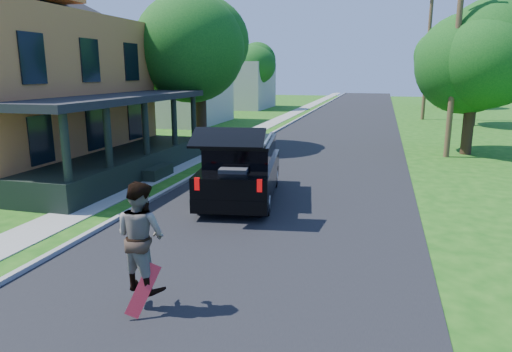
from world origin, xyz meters
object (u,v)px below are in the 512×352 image
(black_suv, at_px, (241,169))
(skateboarder, at_px, (141,236))
(tree_right_near, at_px, (474,59))
(utility_pole_near, at_px, (456,55))

(black_suv, relative_size, skateboarder, 3.01)
(skateboarder, height_order, tree_right_near, tree_right_near)
(tree_right_near, height_order, utility_pole_near, utility_pole_near)
(tree_right_near, bearing_deg, utility_pole_near, -131.12)
(black_suv, xyz_separation_m, skateboarder, (0.40, -7.02, 0.32))
(black_suv, xyz_separation_m, tree_right_near, (8.26, 10.78, 3.61))
(tree_right_near, distance_m, utility_pole_near, 1.49)
(black_suv, bearing_deg, utility_pole_near, 44.00)
(black_suv, height_order, utility_pole_near, utility_pole_near)
(skateboarder, xyz_separation_m, utility_pole_near, (6.88, 16.69, 3.45))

